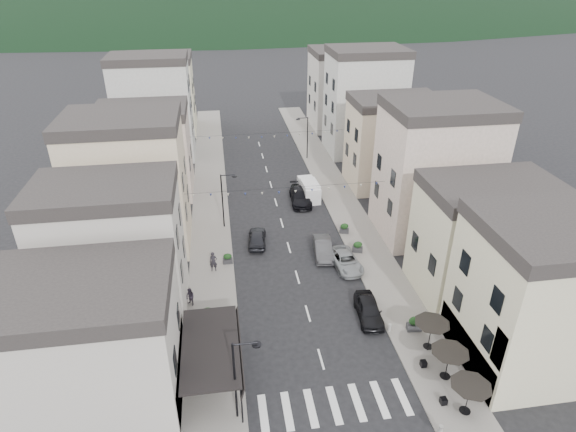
# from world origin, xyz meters

# --- Properties ---
(ground) EXTENTS (700.00, 700.00, 0.00)m
(ground) POSITION_xyz_m (0.00, 0.00, 0.00)
(ground) COLOR black
(ground) RESTS_ON ground
(sidewalk_left) EXTENTS (4.00, 76.00, 0.12)m
(sidewalk_left) POSITION_xyz_m (-7.50, 32.00, 0.06)
(sidewalk_left) COLOR slate
(sidewalk_left) RESTS_ON ground
(sidewalk_right) EXTENTS (4.00, 76.00, 0.12)m
(sidewalk_right) POSITION_xyz_m (7.50, 32.00, 0.06)
(sidewalk_right) COLOR slate
(sidewalk_right) RESTS_ON ground
(hill_backdrop) EXTENTS (640.00, 360.00, 70.00)m
(hill_backdrop) POSITION_xyz_m (0.00, 300.00, 0.00)
(hill_backdrop) COLOR black
(hill_backdrop) RESTS_ON ground
(boutique_building) EXTENTS (12.00, 8.00, 8.00)m
(boutique_building) POSITION_xyz_m (-15.50, 5.00, 4.00)
(boutique_building) COLOR #B8B1A8
(boutique_building) RESTS_ON ground
(bistro_building) EXTENTS (10.00, 8.00, 10.00)m
(bistro_building) POSITION_xyz_m (14.50, 4.00, 5.00)
(bistro_building) COLOR beige
(bistro_building) RESTS_ON ground
(boutique_awning) EXTENTS (3.77, 7.50, 3.28)m
(boutique_awning) POSITION_xyz_m (-7.25, 5.00, 3.11)
(boutique_awning) COLOR black
(boutique_awning) RESTS_ON ground
(buildings_row_left) EXTENTS (10.20, 54.16, 14.00)m
(buildings_row_left) POSITION_xyz_m (-14.50, 37.75, 6.12)
(buildings_row_left) COLOR #B8B1A8
(buildings_row_left) RESTS_ON ground
(buildings_row_right) EXTENTS (10.20, 54.16, 14.50)m
(buildings_row_right) POSITION_xyz_m (14.50, 36.59, 6.32)
(buildings_row_right) COLOR beige
(buildings_row_right) RESTS_ON ground
(cafe_terrace) EXTENTS (2.50, 8.10, 2.53)m
(cafe_terrace) POSITION_xyz_m (7.70, 2.80, 2.36)
(cafe_terrace) COLOR black
(cafe_terrace) RESTS_ON ground
(streetlamp_left_near) EXTENTS (1.70, 0.56, 6.00)m
(streetlamp_left_near) POSITION_xyz_m (-5.82, 2.00, 3.70)
(streetlamp_left_near) COLOR black
(streetlamp_left_near) RESTS_ON ground
(streetlamp_left_far) EXTENTS (1.70, 0.56, 6.00)m
(streetlamp_left_far) POSITION_xyz_m (-5.82, 26.00, 3.70)
(streetlamp_left_far) COLOR black
(streetlamp_left_far) RESTS_ON ground
(streetlamp_right_far) EXTENTS (1.70, 0.56, 6.00)m
(streetlamp_right_far) POSITION_xyz_m (5.82, 44.00, 3.70)
(streetlamp_right_far) COLOR black
(streetlamp_right_far) RESTS_ON ground
(bollards) EXTENTS (11.66, 10.26, 0.60)m
(bollards) POSITION_xyz_m (0.00, 5.50, 0.42)
(bollards) COLOR gray
(bollards) RESTS_ON ground
(bunting_near) EXTENTS (19.00, 0.28, 0.62)m
(bunting_near) POSITION_xyz_m (0.00, 22.00, 5.65)
(bunting_near) COLOR black
(bunting_near) RESTS_ON ground
(bunting_far) EXTENTS (19.00, 0.28, 0.62)m
(bunting_far) POSITION_xyz_m (0.00, 38.00, 5.65)
(bunting_far) COLOR black
(bunting_far) RESTS_ON ground
(parked_car_a) EXTENTS (2.08, 4.55, 1.51)m
(parked_car_a) POSITION_xyz_m (4.60, 9.84, 0.76)
(parked_car_a) COLOR black
(parked_car_a) RESTS_ON ground
(parked_car_b) EXTENTS (2.04, 4.62, 1.48)m
(parked_car_b) POSITION_xyz_m (3.00, 19.21, 0.74)
(parked_car_b) COLOR #38383A
(parked_car_b) RESTS_ON ground
(parked_car_c) EXTENTS (2.68, 4.99, 1.33)m
(parked_car_c) POSITION_xyz_m (4.60, 16.95, 0.67)
(parked_car_c) COLOR gray
(parked_car_c) RESTS_ON ground
(parked_car_d) EXTENTS (2.47, 5.56, 1.58)m
(parked_car_d) POSITION_xyz_m (2.80, 30.58, 0.79)
(parked_car_d) COLOR black
(parked_car_d) RESTS_ON ground
(parked_car_e) EXTENTS (2.15, 4.34, 1.42)m
(parked_car_e) POSITION_xyz_m (-2.98, 22.16, 0.71)
(parked_car_e) COLOR black
(parked_car_e) RESTS_ON ground
(delivery_van) EXTENTS (2.06, 4.67, 2.19)m
(delivery_van) POSITION_xyz_m (4.00, 31.67, 1.07)
(delivery_van) COLOR silver
(delivery_van) RESTS_ON ground
(pedestrian_a) EXTENTS (0.71, 0.49, 1.88)m
(pedestrian_a) POSITION_xyz_m (-7.28, 17.97, 1.06)
(pedestrian_a) COLOR black
(pedestrian_a) RESTS_ON sidewalk_left
(pedestrian_b) EXTENTS (0.96, 0.95, 1.56)m
(pedestrian_b) POSITION_xyz_m (-9.20, 13.35, 0.90)
(pedestrian_b) COLOR black
(pedestrian_b) RESTS_ON sidewalk_left
(planter_la) EXTENTS (0.96, 0.63, 0.99)m
(planter_la) POSITION_xyz_m (-7.84, 11.48, 0.60)
(planter_la) COLOR #2C2C2F
(planter_la) RESTS_ON sidewalk_left
(planter_lb) EXTENTS (0.89, 0.50, 0.99)m
(planter_lb) POSITION_xyz_m (-6.00, 19.02, 0.60)
(planter_lb) COLOR #2A2A2C
(planter_lb) RESTS_ON sidewalk_left
(planter_ra) EXTENTS (1.14, 0.71, 1.21)m
(planter_ra) POSITION_xyz_m (7.54, 7.80, 0.71)
(planter_ra) COLOR #323234
(planter_ra) RESTS_ON sidewalk_right
(planter_rb) EXTENTS (1.09, 0.79, 1.09)m
(planter_rb) POSITION_xyz_m (6.35, 19.12, 0.65)
(planter_rb) COLOR #2D2D30
(planter_rb) RESTS_ON sidewalk_right
(planter_rc) EXTENTS (1.06, 0.77, 1.06)m
(planter_rc) POSITION_xyz_m (6.00, 22.81, 0.64)
(planter_rc) COLOR #2D2D2F
(planter_rc) RESTS_ON sidewalk_right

